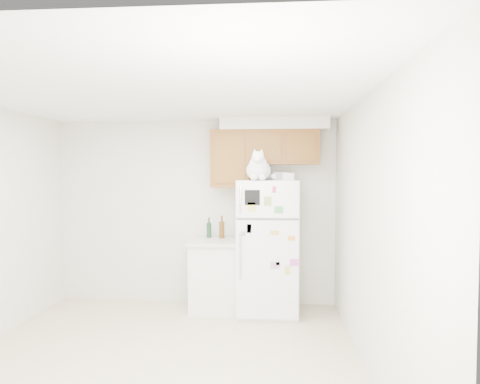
# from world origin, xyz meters

# --- Properties ---
(ground_plane) EXTENTS (3.80, 4.00, 0.01)m
(ground_plane) POSITION_xyz_m (0.00, 0.00, -0.01)
(ground_plane) COLOR #C4B097
(room_shell) EXTENTS (3.84, 4.04, 2.52)m
(room_shell) POSITION_xyz_m (0.12, 0.24, 1.67)
(room_shell) COLOR silver
(room_shell) RESTS_ON ground_plane
(refrigerator) EXTENTS (0.76, 0.78, 1.70)m
(refrigerator) POSITION_xyz_m (1.00, 1.61, 0.85)
(refrigerator) COLOR white
(refrigerator) RESTS_ON ground_plane
(base_counter) EXTENTS (0.64, 0.64, 0.92)m
(base_counter) POSITION_xyz_m (0.31, 1.68, 0.46)
(base_counter) COLOR white
(base_counter) RESTS_ON ground_plane
(cat) EXTENTS (0.37, 0.54, 0.38)m
(cat) POSITION_xyz_m (0.89, 1.35, 1.84)
(cat) COLOR white
(cat) RESTS_ON refrigerator
(storage_box_back) EXTENTS (0.21, 0.18, 0.10)m
(storage_box_back) POSITION_xyz_m (1.18, 1.78, 1.75)
(storage_box_back) COLOR white
(storage_box_back) RESTS_ON refrigerator
(storage_box_front) EXTENTS (0.18, 0.15, 0.09)m
(storage_box_front) POSITION_xyz_m (1.23, 1.48, 1.74)
(storage_box_front) COLOR white
(storage_box_front) RESTS_ON refrigerator
(bottle_green) EXTENTS (0.06, 0.06, 0.27)m
(bottle_green) POSITION_xyz_m (0.20, 1.86, 1.06)
(bottle_green) COLOR #19381E
(bottle_green) RESTS_ON base_counter
(bottle_amber) EXTENTS (0.07, 0.07, 0.30)m
(bottle_amber) POSITION_xyz_m (0.38, 1.82, 1.07)
(bottle_amber) COLOR #593814
(bottle_amber) RESTS_ON base_counter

